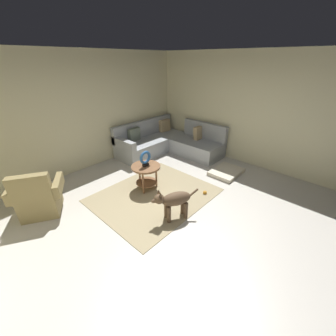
# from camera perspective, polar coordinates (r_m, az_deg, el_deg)

# --- Properties ---
(ground_plane) EXTENTS (6.00, 6.00, 0.10)m
(ground_plane) POSITION_cam_1_polar(r_m,az_deg,el_deg) (3.96, 2.03, -12.73)
(ground_plane) COLOR beige
(wall_back) EXTENTS (6.00, 0.12, 2.70)m
(wall_back) POSITION_cam_1_polar(r_m,az_deg,el_deg) (5.53, -22.13, 13.46)
(wall_back) COLOR beige
(wall_back) RESTS_ON ground_plane
(wall_right) EXTENTS (0.12, 6.00, 2.70)m
(wall_right) POSITION_cam_1_polar(r_m,az_deg,el_deg) (5.72, 22.51, 13.81)
(wall_right) COLOR beige
(wall_right) RESTS_ON ground_plane
(area_rug) EXTENTS (2.30, 1.90, 0.01)m
(area_rug) POSITION_cam_1_polar(r_m,az_deg,el_deg) (4.40, -3.64, -7.24)
(area_rug) COLOR tan
(area_rug) RESTS_ON ground_plane
(sectional_couch) EXTENTS (2.20, 2.25, 0.88)m
(sectional_couch) POSITION_cam_1_polar(r_m,az_deg,el_deg) (6.26, 0.03, 6.74)
(sectional_couch) COLOR #9EA3A8
(sectional_couch) RESTS_ON ground_plane
(armchair) EXTENTS (0.99, 0.92, 0.88)m
(armchair) POSITION_cam_1_polar(r_m,az_deg,el_deg) (4.38, -31.37, -6.94)
(armchair) COLOR olive
(armchair) RESTS_ON ground_plane
(side_table) EXTENTS (0.60, 0.60, 0.54)m
(side_table) POSITION_cam_1_polar(r_m,az_deg,el_deg) (4.43, -5.92, -0.83)
(side_table) COLOR brown
(side_table) RESTS_ON ground_plane
(torus_sculpture) EXTENTS (0.28, 0.08, 0.33)m
(torus_sculpture) POSITION_cam_1_polar(r_m,az_deg,el_deg) (4.30, -6.10, 2.63)
(torus_sculpture) COLOR black
(torus_sculpture) RESTS_ON side_table
(dog_bed_mat) EXTENTS (0.80, 0.60, 0.09)m
(dog_bed_mat) POSITION_cam_1_polar(r_m,az_deg,el_deg) (5.35, 15.38, -0.99)
(dog_bed_mat) COLOR beige
(dog_bed_mat) RESTS_ON ground_plane
(dog) EXTENTS (0.78, 0.45, 0.63)m
(dog) POSITION_cam_1_polar(r_m,az_deg,el_deg) (3.60, 1.56, -8.73)
(dog) COLOR brown
(dog) RESTS_ON ground_plane
(dog_toy_ball) EXTENTS (0.08, 0.08, 0.08)m
(dog_toy_ball) POSITION_cam_1_polar(r_m,az_deg,el_deg) (4.47, 9.88, -6.49)
(dog_toy_ball) COLOR orange
(dog_toy_ball) RESTS_ON ground_plane
(dog_toy_rope) EXTENTS (0.14, 0.17, 0.05)m
(dog_toy_rope) POSITION_cam_1_polar(r_m,az_deg,el_deg) (4.19, 2.51, -8.88)
(dog_toy_rope) COLOR orange
(dog_toy_rope) RESTS_ON ground_plane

